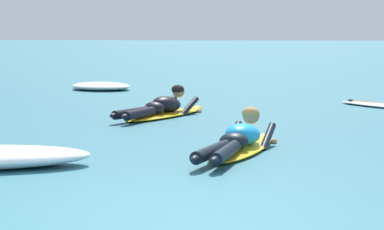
% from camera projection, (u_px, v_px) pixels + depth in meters
% --- Properties ---
extents(ground_plane, '(120.00, 120.00, 0.00)m').
position_uv_depth(ground_plane, '(204.00, 99.00, 15.86)').
color(ground_plane, '#2D6B7A').
extents(surfer_near, '(1.03, 2.61, 0.54)m').
position_uv_depth(surfer_near, '(239.00, 141.00, 9.10)').
color(surfer_near, yellow).
rests_on(surfer_near, ground).
extents(surfer_far, '(1.44, 2.45, 0.54)m').
position_uv_depth(surfer_far, '(162.00, 109.00, 12.68)').
color(surfer_far, yellow).
rests_on(surfer_far, ground).
extents(whitewater_mid_left, '(1.71, 1.53, 0.18)m').
position_uv_depth(whitewater_mid_left, '(101.00, 86.00, 17.93)').
color(whitewater_mid_left, white).
rests_on(whitewater_mid_left, ground).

